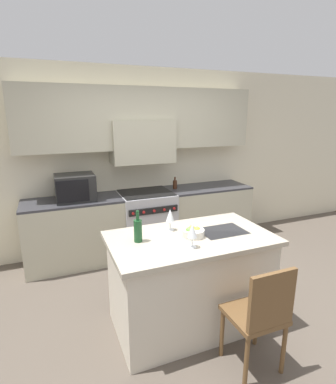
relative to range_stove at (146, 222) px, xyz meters
The scene contains 12 objects.
ground_plane 1.74m from the range_stove, 90.00° to the right, with size 10.00×10.00×0.00m, color brown.
back_cabinetry 1.16m from the range_stove, 90.00° to the left, with size 10.00×0.46×2.70m.
back_counter 0.02m from the range_stove, 90.00° to the left, with size 3.36×0.62×0.92m.
range_stove is the anchor object (origin of this frame).
microwave 1.16m from the range_stove, behind, with size 0.51×0.43×0.34m.
kitchen_island 1.70m from the range_stove, 93.63° to the right, with size 1.53×0.88×0.93m.
island_chair 2.44m from the range_stove, 86.71° to the right, with size 0.42×0.40×0.95m.
wine_bottle 1.83m from the range_stove, 110.17° to the right, with size 0.07×0.07×0.29m.
wine_glass_near 2.03m from the range_stove, 96.13° to the right, with size 0.08×0.08×0.22m.
wine_glass_far 1.63m from the range_stove, 98.86° to the right, with size 0.08×0.08×0.22m.
fruit_bowl 1.78m from the range_stove, 93.10° to the right, with size 0.21×0.21×0.10m.
oil_bottle_on_counter 0.73m from the range_stove, 10.68° to the left, with size 0.06×0.06×0.18m.
Camera 1 is at (-1.28, -2.35, 2.04)m, focal length 28.00 mm.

